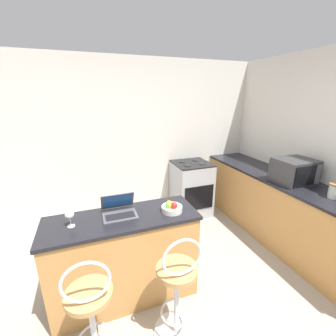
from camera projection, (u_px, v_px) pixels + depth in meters
The scene contains 11 objects.
wall_back at pixel (124, 142), 3.65m from camera, with size 12.00×0.06×2.60m.
breakfast_bar at pixel (125, 258), 2.25m from camera, with size 1.43×0.52×0.94m.
counter_right at pixel (281, 209), 3.22m from camera, with size 0.67×2.95×0.94m.
bar_stool_near at pixel (92, 317), 1.63m from camera, with size 0.40×0.40×1.04m.
bar_stool_far at pixel (178, 290), 1.85m from camera, with size 0.40×0.40×1.04m.
laptop at pixel (119, 209), 2.15m from camera, with size 0.32×0.28×0.20m.
microwave at pixel (294, 171), 2.91m from camera, with size 0.48×0.40×0.31m.
stove_range at pixel (191, 189), 3.94m from camera, with size 0.61×0.61×0.95m.
wine_glass_short at pixel (70, 215), 1.93m from camera, with size 0.08×0.08×0.15m.
storage_jar at pixel (334, 191), 2.48m from camera, with size 0.12×0.12×0.17m.
fruit_bowl at pixel (172, 208), 2.20m from camera, with size 0.20×0.20×0.11m.
Camera 1 is at (-0.58, -1.18, 2.03)m, focal length 24.00 mm.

